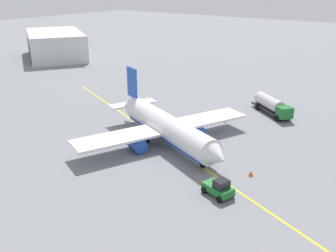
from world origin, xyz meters
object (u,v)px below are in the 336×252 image
object	(u,v)px
fuel_tanker	(272,105)
safety_cone_nose	(202,182)
airplane	(166,127)
refueling_worker	(225,116)
safety_cone_wingtip	(251,173)
pushback_tug	(219,188)

from	to	relation	value
fuel_tanker	safety_cone_nose	bearing A→B (deg)	-83.11
airplane	fuel_tanker	distance (m)	24.12
airplane	refueling_worker	bearing A→B (deg)	81.19
fuel_tanker	refueling_worker	size ratio (longest dim) A/B	5.92
fuel_tanker	safety_cone_nose	world-z (taller)	fuel_tanker
safety_cone_wingtip	refueling_worker	bearing A→B (deg)	128.37
fuel_tanker	pushback_tug	bearing A→B (deg)	-78.09
safety_cone_wingtip	airplane	bearing A→B (deg)	172.77
refueling_worker	safety_cone_nose	world-z (taller)	refueling_worker
refueling_worker	safety_cone_wingtip	bearing A→B (deg)	-51.63
airplane	safety_cone_nose	world-z (taller)	airplane
safety_cone_nose	airplane	bearing A→B (deg)	145.80
safety_cone_nose	safety_cone_wingtip	xyz separation A→B (m)	(3.91, 5.68, 0.05)
pushback_tug	safety_cone_wingtip	distance (m)	6.79
fuel_tanker	safety_cone_wingtip	world-z (taller)	fuel_tanker
pushback_tug	safety_cone_nose	bearing A→B (deg)	161.16
refueling_worker	safety_cone_nose	distance (m)	23.70
airplane	pushback_tug	bearing A→B (deg)	-31.33
pushback_tug	refueling_worker	world-z (taller)	pushback_tug
pushback_tug	refueling_worker	xyz separation A→B (m)	(-11.91, 22.95, -0.19)
safety_cone_nose	pushback_tug	bearing A→B (deg)	-18.84
pushback_tug	refueling_worker	bearing A→B (deg)	117.44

